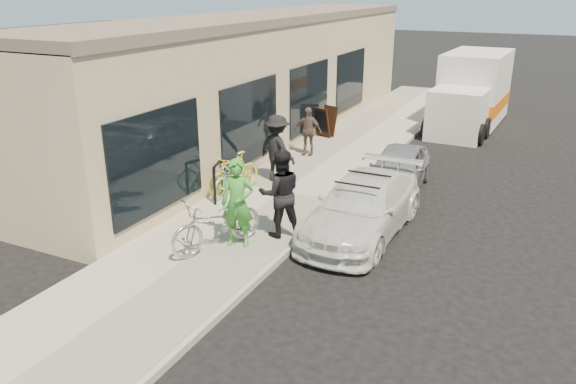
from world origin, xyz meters
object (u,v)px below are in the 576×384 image
(bike_rack, at_px, (218,178))
(moving_truck, at_px, (471,94))
(bystander_a, at_px, (277,149))
(bystander_b, at_px, (308,131))
(cruiser_bike_c, at_px, (234,173))
(woman_rider, at_px, (238,203))
(sedan_white, at_px, (363,207))
(sedan_silver, at_px, (398,169))
(man_standing, at_px, (280,193))
(tandem_bike, at_px, (217,223))
(cruiser_bike_a, at_px, (239,176))
(sandwich_board, at_px, (325,122))
(cruiser_bike_b, at_px, (234,176))

(bike_rack, bearing_deg, moving_truck, 69.84)
(bystander_a, distance_m, bystander_b, 2.65)
(bike_rack, relative_size, moving_truck, 0.17)
(cruiser_bike_c, distance_m, bystander_b, 3.94)
(cruiser_bike_c, bearing_deg, woman_rider, -42.42)
(woman_rider, relative_size, cruiser_bike_c, 1.05)
(sedan_white, height_order, sedan_silver, sedan_white)
(man_standing, bearing_deg, tandem_bike, 17.65)
(moving_truck, relative_size, woman_rider, 3.14)
(cruiser_bike_a, xyz_separation_m, bystander_b, (0.15, 3.93, 0.29))
(moving_truck, bearing_deg, cruiser_bike_a, -107.62)
(sandwich_board, bearing_deg, cruiser_bike_a, -67.65)
(cruiser_bike_c, height_order, bystander_a, bystander_a)
(sedan_white, distance_m, sedan_silver, 3.03)
(cruiser_bike_b, bearing_deg, man_standing, -36.51)
(sandwich_board, relative_size, sedan_white, 0.24)
(moving_truck, relative_size, tandem_bike, 2.73)
(sedan_white, bearing_deg, woman_rider, -133.79)
(bike_rack, xyz_separation_m, woman_rider, (1.73, -1.96, 0.32))
(man_standing, height_order, bystander_b, man_standing)
(cruiser_bike_a, bearing_deg, woman_rider, -90.37)
(woman_rider, bearing_deg, moving_truck, 60.53)
(bike_rack, height_order, bystander_b, bystander_b)
(tandem_bike, height_order, bystander_a, bystander_a)
(tandem_bike, distance_m, cruiser_bike_b, 3.24)
(moving_truck, height_order, cruiser_bike_a, moving_truck)
(sandwich_board, height_order, cruiser_bike_c, sandwich_board)
(sandwich_board, height_order, cruiser_bike_b, sandwich_board)
(sedan_white, xyz_separation_m, cruiser_bike_b, (-3.63, 0.64, -0.03))
(man_standing, relative_size, cruiser_bike_b, 1.12)
(sandwich_board, relative_size, bystander_b, 0.69)
(bike_rack, xyz_separation_m, sedan_silver, (3.65, 3.02, -0.15))
(sedan_silver, distance_m, moving_truck, 8.32)
(sedan_white, xyz_separation_m, bystander_a, (-3.05, 1.92, 0.43))
(sedan_silver, height_order, cruiser_bike_a, sedan_silver)
(sedan_silver, bearing_deg, cruiser_bike_a, -149.77)
(cruiser_bike_c, bearing_deg, sedan_silver, 48.88)
(cruiser_bike_b, bearing_deg, cruiser_bike_c, -34.10)
(tandem_bike, distance_m, bystander_b, 6.93)
(cruiser_bike_c, bearing_deg, moving_truck, 84.07)
(tandem_bike, height_order, cruiser_bike_a, tandem_bike)
(sedan_white, bearing_deg, man_standing, -139.33)
(cruiser_bike_a, distance_m, cruiser_bike_b, 0.15)
(sandwich_board, bearing_deg, woman_rider, -58.53)
(sedan_white, bearing_deg, cruiser_bike_c, 171.58)
(sedan_silver, xyz_separation_m, cruiser_bike_b, (-3.58, -2.39, 0.01))
(sedan_silver, height_order, man_standing, man_standing)
(moving_truck, bearing_deg, bystander_b, -116.67)
(sedan_white, height_order, cruiser_bike_b, sedan_white)
(sedan_silver, bearing_deg, tandem_bike, -117.29)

